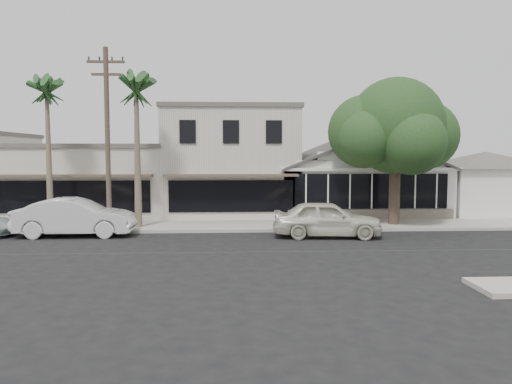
{
  "coord_description": "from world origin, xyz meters",
  "views": [
    {
      "loc": [
        -3.04,
        -19.49,
        3.93
      ],
      "look_at": [
        -1.72,
        6.0,
        1.92
      ],
      "focal_mm": 35.0,
      "sensor_mm": 36.0,
      "label": 1
    }
  ],
  "objects": [
    {
      "name": "side_cottage",
      "position": [
        13.2,
        11.5,
        1.5
      ],
      "size": [
        6.0,
        6.0,
        3.0
      ],
      "primitive_type": "cube",
      "color": "white",
      "rests_on": "ground"
    },
    {
      "name": "utility_pole",
      "position": [
        -9.0,
        5.2,
        4.79
      ],
      "size": [
        1.8,
        0.24,
        9.0
      ],
      "color": "brown",
      "rests_on": "ground"
    },
    {
      "name": "shade_tree",
      "position": [
        5.61,
        6.7,
        5.18
      ],
      "size": [
        7.1,
        6.42,
        7.88
      ],
      "rotation": [
        0.0,
        0.0,
        -0.16
      ],
      "color": "#4D3B2F",
      "rests_on": "ground"
    },
    {
      "name": "sidewalk_north",
      "position": [
        -8.0,
        6.75,
        0.07
      ],
      "size": [
        90.0,
        3.5,
        0.15
      ],
      "primitive_type": "cube",
      "color": "#9E9991",
      "rests_on": "ground"
    },
    {
      "name": "ground",
      "position": [
        0.0,
        0.0,
        0.0
      ],
      "size": [
        140.0,
        140.0,
        0.0
      ],
      "primitive_type": "plane",
      "color": "black",
      "rests_on": "ground"
    },
    {
      "name": "palm_east",
      "position": [
        -7.75,
        6.13,
        7.14
      ],
      "size": [
        3.34,
        3.34,
        8.35
      ],
      "color": "#726651",
      "rests_on": "ground"
    },
    {
      "name": "car_0",
      "position": [
        1.46,
        3.41,
        0.86
      ],
      "size": [
        5.2,
        2.49,
        1.71
      ],
      "primitive_type": "imported",
      "rotation": [
        0.0,
        0.0,
        1.48
      ],
      "color": "beige",
      "rests_on": "ground"
    },
    {
      "name": "corner_shop",
      "position": [
        5.0,
        12.47,
        2.62
      ],
      "size": [
        10.4,
        8.6,
        5.1
      ],
      "color": "white",
      "rests_on": "ground"
    },
    {
      "name": "row_building_midnear",
      "position": [
        -12.0,
        13.5,
        2.1
      ],
      "size": [
        10.0,
        10.0,
        4.2
      ],
      "primitive_type": "cube",
      "color": "beige",
      "rests_on": "ground"
    },
    {
      "name": "row_building_near",
      "position": [
        -3.0,
        13.5,
        3.25
      ],
      "size": [
        8.0,
        10.0,
        6.5
      ],
      "primitive_type": "cube",
      "color": "silver",
      "rests_on": "ground"
    },
    {
      "name": "car_1",
      "position": [
        -10.36,
        4.26,
        0.9
      ],
      "size": [
        5.49,
        1.95,
        1.8
      ],
      "primitive_type": "imported",
      "rotation": [
        0.0,
        0.0,
        1.58
      ],
      "color": "silver",
      "rests_on": "ground"
    },
    {
      "name": "palm_mid",
      "position": [
        -12.25,
        6.38,
        7.0
      ],
      "size": [
        2.8,
        2.8,
        8.13
      ],
      "color": "#726651",
      "rests_on": "ground"
    }
  ]
}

